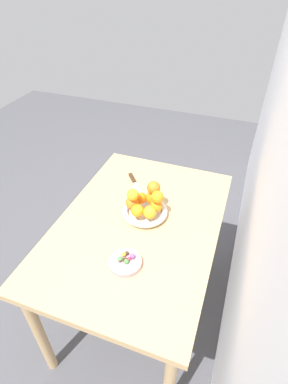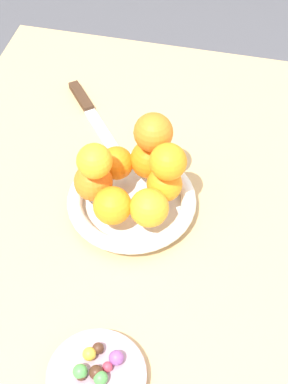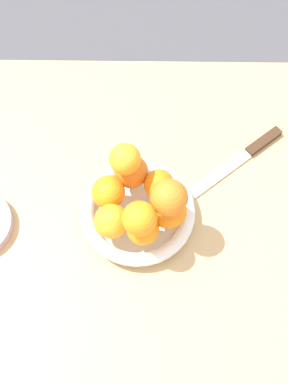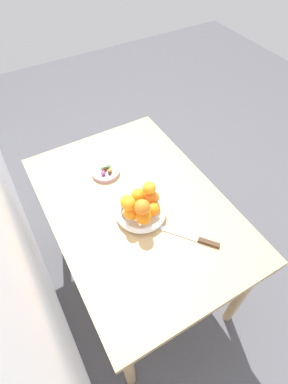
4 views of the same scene
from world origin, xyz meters
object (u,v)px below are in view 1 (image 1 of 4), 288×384
at_px(orange_3, 152,198).
at_px(orange_7, 133,195).
at_px(candy_ball_3, 129,259).
at_px(candy_ball_7, 132,256).
at_px(candy_ball_1, 126,261).
at_px(orange_4, 141,198).
at_px(candy_ball_0, 120,259).
at_px(orange_6, 154,188).
at_px(candy_dish, 125,263).
at_px(candy_ball_6, 124,254).
at_px(dining_table, 138,235).
at_px(orange_1, 150,212).
at_px(candy_ball_2, 125,260).
at_px(orange_2, 156,206).
at_px(fruit_bowl, 145,212).
at_px(orange_8, 157,197).
at_px(candy_ball_5, 120,260).
at_px(knife, 136,184).
at_px(orange_5, 132,203).
at_px(candy_ball_4, 127,253).
at_px(orange_0, 137,211).

relative_size(orange_3, orange_7, 1.18).
height_order(candy_ball_3, candy_ball_7, candy_ball_7).
relative_size(candy_ball_1, candy_ball_3, 1.43).
xyz_separation_m(orange_4, candy_ball_0, (0.36, 0.04, -0.04)).
bearing_deg(orange_6, candy_dish, 0.21).
xyz_separation_m(orange_3, candy_ball_6, (0.35, -0.01, -0.04)).
height_order(dining_table, orange_3, orange_3).
height_order(candy_ball_3, candy_ball_6, candy_ball_6).
bearing_deg(orange_1, orange_4, -138.35).
distance_m(orange_3, candy_ball_2, 0.37).
xyz_separation_m(orange_2, orange_7, (0.03, -0.11, 0.06)).
bearing_deg(candy_ball_6, candy_ball_2, 35.18).
bearing_deg(dining_table, fruit_bowl, 168.61).
distance_m(orange_8, candy_ball_2, 0.34).
bearing_deg(candy_ball_5, orange_6, 177.31).
relative_size(orange_2, candy_ball_2, 2.95).
relative_size(orange_1, orange_2, 1.07).
height_order(candy_dish, orange_7, orange_7).
bearing_deg(candy_ball_6, orange_1, 172.76).
distance_m(orange_1, knife, 0.32).
bearing_deg(orange_3, orange_8, 38.21).
distance_m(fruit_bowl, orange_7, 0.13).
relative_size(orange_5, candy_ball_4, 3.88).
bearing_deg(knife, candy_dish, 16.89).
height_order(dining_table, orange_6, orange_6).
height_order(orange_0, candy_ball_7, orange_0).
distance_m(candy_ball_3, candy_ball_5, 0.04).
bearing_deg(candy_ball_7, orange_0, -164.11).
xyz_separation_m(dining_table, fruit_bowl, (-0.06, 0.01, 0.11)).
xyz_separation_m(orange_3, orange_6, (0.00, 0.01, 0.07)).
height_order(orange_0, orange_5, orange_5).
height_order(orange_7, candy_ball_0, orange_7).
distance_m(orange_4, orange_7, 0.09).
bearing_deg(candy_ball_5, orange_3, 178.18).
relative_size(orange_0, orange_5, 0.97).
relative_size(orange_5, orange_8, 1.08).
bearing_deg(candy_ball_4, orange_7, -164.22).
height_order(orange_2, orange_7, orange_7).
bearing_deg(candy_ball_6, candy_ball_7, 93.88).
bearing_deg(dining_table, orange_1, 107.08).
xyz_separation_m(orange_2, orange_4, (-0.03, -0.09, -0.00)).
height_order(candy_ball_4, candy_ball_5, candy_ball_4).
height_order(orange_5, orange_7, orange_7).
relative_size(orange_4, candy_ball_4, 3.46).
xyz_separation_m(fruit_bowl, candy_ball_3, (0.30, 0.04, 0.01)).
bearing_deg(candy_ball_7, candy_ball_3, -33.44).
relative_size(candy_ball_0, candy_ball_2, 1.03).
bearing_deg(dining_table, candy_ball_1, 10.38).
relative_size(orange_6, orange_8, 1.08).
bearing_deg(orange_3, orange_4, -73.36).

